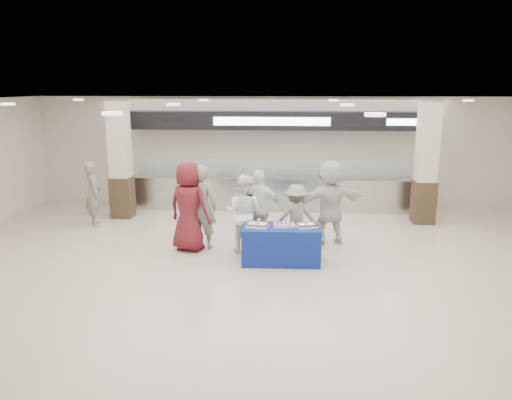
# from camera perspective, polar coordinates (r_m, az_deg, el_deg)

# --- Properties ---
(ground) EXTENTS (14.00, 14.00, 0.00)m
(ground) POSITION_cam_1_polar(r_m,az_deg,el_deg) (9.39, 0.33, -8.89)
(ground) COLOR beige
(ground) RESTS_ON ground
(serving_line) EXTENTS (8.70, 0.85, 2.80)m
(serving_line) POSITION_cam_1_polar(r_m,az_deg,el_deg) (14.30, 1.82, 3.50)
(serving_line) COLOR #B1B3B8
(serving_line) RESTS_ON ground
(column_left) EXTENTS (0.55, 0.55, 3.20)m
(column_left) POSITION_cam_1_polar(r_m,az_deg,el_deg) (13.83, -15.24, 4.29)
(column_left) COLOR #332517
(column_left) RESTS_ON ground
(column_right) EXTENTS (0.55, 0.55, 3.20)m
(column_right) POSITION_cam_1_polar(r_m,az_deg,el_deg) (13.49, 18.86, 3.85)
(column_right) COLOR #332517
(column_right) RESTS_ON ground
(display_table) EXTENTS (1.57, 0.82, 0.75)m
(display_table) POSITION_cam_1_polar(r_m,az_deg,el_deg) (10.08, 2.89, -5.09)
(display_table) COLOR navy
(display_table) RESTS_ON ground
(sheet_cake_left) EXTENTS (0.46, 0.38, 0.09)m
(sheet_cake_left) POSITION_cam_1_polar(r_m,az_deg,el_deg) (9.93, 0.13, -2.83)
(sheet_cake_left) COLOR white
(sheet_cake_left) RESTS_ON display_table
(sheet_cake_right) EXTENTS (0.47, 0.41, 0.08)m
(sheet_cake_right) POSITION_cam_1_polar(r_m,az_deg,el_deg) (9.96, 5.78, -2.86)
(sheet_cake_right) COLOR white
(sheet_cake_right) RESTS_ON display_table
(cupcake_tray) EXTENTS (0.46, 0.37, 0.07)m
(cupcake_tray) POSITION_cam_1_polar(r_m,az_deg,el_deg) (9.94, 3.24, -2.90)
(cupcake_tray) COLOR #A3A2A7
(cupcake_tray) RESTS_ON display_table
(civilian_maroon) EXTENTS (1.11, 0.93, 1.94)m
(civilian_maroon) POSITION_cam_1_polar(r_m,az_deg,el_deg) (10.76, -7.71, -0.75)
(civilian_maroon) COLOR maroon
(civilian_maroon) RESTS_ON ground
(soldier_a) EXTENTS (0.76, 0.58, 1.85)m
(soldier_a) POSITION_cam_1_polar(r_m,az_deg,el_deg) (10.92, -6.23, -0.76)
(soldier_a) COLOR slate
(soldier_a) RESTS_ON ground
(chef_tall) EXTENTS (0.96, 0.83, 1.68)m
(chef_tall) POSITION_cam_1_polar(r_m,az_deg,el_deg) (10.61, -1.42, -1.55)
(chef_tall) COLOR white
(chef_tall) RESTS_ON ground
(chef_short) EXTENTS (1.05, 0.49, 1.74)m
(chef_short) POSITION_cam_1_polar(r_m,az_deg,el_deg) (10.85, 0.41, -1.05)
(chef_short) COLOR white
(chef_short) RESTS_ON ground
(soldier_b) EXTENTS (1.00, 0.66, 1.44)m
(soldier_b) POSITION_cam_1_polar(r_m,az_deg,el_deg) (10.79, 4.60, -2.00)
(soldier_b) COLOR slate
(soldier_b) RESTS_ON ground
(civilian_white) EXTENTS (1.85, 1.20, 1.91)m
(civilian_white) POSITION_cam_1_polar(r_m,az_deg,el_deg) (11.25, 8.42, -0.27)
(civilian_white) COLOR silver
(civilian_white) RESTS_ON ground
(soldier_bg) EXTENTS (0.64, 0.72, 1.65)m
(soldier_bg) POSITION_cam_1_polar(r_m,az_deg,el_deg) (13.32, -18.10, 0.70)
(soldier_bg) COLOR slate
(soldier_bg) RESTS_ON ground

